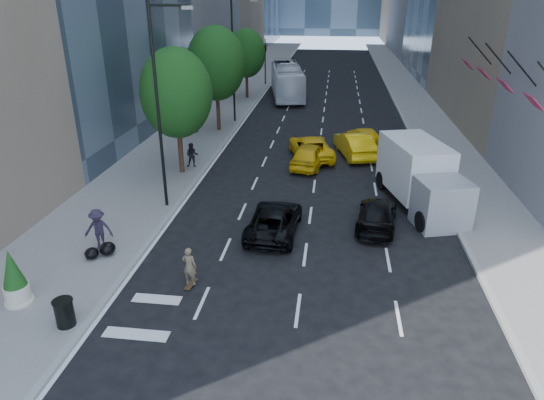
# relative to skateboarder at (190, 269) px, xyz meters

# --- Properties ---
(ground) EXTENTS (160.00, 160.00, 0.00)m
(ground) POSITION_rel_skateboarder_xyz_m (3.20, 3.00, -0.78)
(ground) COLOR black
(ground) RESTS_ON ground
(sidewalk_left) EXTENTS (6.00, 120.00, 0.15)m
(sidewalk_left) POSITION_rel_skateboarder_xyz_m (-5.80, 33.00, -0.70)
(sidewalk_left) COLOR slate
(sidewalk_left) RESTS_ON ground
(sidewalk_right) EXTENTS (4.00, 120.00, 0.15)m
(sidewalk_right) POSITION_rel_skateboarder_xyz_m (13.20, 33.00, -0.70)
(sidewalk_right) COLOR slate
(sidewalk_right) RESTS_ON ground
(lamp_near) EXTENTS (2.13, 0.22, 10.00)m
(lamp_near) POSITION_rel_skateboarder_xyz_m (-3.12, 7.00, 5.03)
(lamp_near) COLOR black
(lamp_near) RESTS_ON sidewalk_left
(lamp_far) EXTENTS (2.13, 0.22, 10.00)m
(lamp_far) POSITION_rel_skateboarder_xyz_m (-3.12, 25.00, 5.03)
(lamp_far) COLOR black
(lamp_far) RESTS_ON sidewalk_left
(tree_near) EXTENTS (4.20, 4.20, 7.46)m
(tree_near) POSITION_rel_skateboarder_xyz_m (-4.00, 12.00, 4.19)
(tree_near) COLOR #311D13
(tree_near) RESTS_ON sidewalk_left
(tree_mid) EXTENTS (4.50, 4.50, 7.99)m
(tree_mid) POSITION_rel_skateboarder_xyz_m (-4.00, 22.00, 4.54)
(tree_mid) COLOR #311D13
(tree_mid) RESTS_ON sidewalk_left
(tree_far) EXTENTS (3.90, 3.90, 6.92)m
(tree_far) POSITION_rel_skateboarder_xyz_m (-4.00, 35.00, 3.84)
(tree_far) COLOR #311D13
(tree_far) RESTS_ON sidewalk_left
(traffic_signal) EXTENTS (2.48, 0.53, 5.20)m
(traffic_signal) POSITION_rel_skateboarder_xyz_m (-3.20, 43.00, 3.45)
(traffic_signal) COLOR black
(traffic_signal) RESTS_ON sidewalk_left
(facade_flags) EXTENTS (1.85, 13.30, 2.05)m
(facade_flags) POSITION_rel_skateboarder_xyz_m (13.84, 13.00, 5.40)
(facade_flags) COLOR black
(facade_flags) RESTS_ON ground
(skateboarder) EXTENTS (0.62, 0.45, 1.56)m
(skateboarder) POSITION_rel_skateboarder_xyz_m (0.00, 0.00, 0.00)
(skateboarder) COLOR brown
(skateboarder) RESTS_ON ground
(black_sedan_lincoln) EXTENTS (2.43, 4.84, 1.31)m
(black_sedan_lincoln) POSITION_rel_skateboarder_xyz_m (2.63, 4.87, -0.12)
(black_sedan_lincoln) COLOR black
(black_sedan_lincoln) RESTS_ON ground
(black_sedan_mercedes) EXTENTS (2.35, 4.57, 1.27)m
(black_sedan_mercedes) POSITION_rel_skateboarder_xyz_m (7.40, 6.09, -0.15)
(black_sedan_mercedes) COLOR black
(black_sedan_mercedes) RESTS_ON ground
(taxi_a) EXTENTS (2.53, 4.71, 1.52)m
(taxi_a) POSITION_rel_skateboarder_xyz_m (3.70, 14.46, -0.02)
(taxi_a) COLOR #DEAC0B
(taxi_a) RESTS_ON ground
(taxi_b) EXTENTS (2.96, 5.27, 1.65)m
(taxi_b) POSITION_rel_skateboarder_xyz_m (6.63, 17.00, 0.04)
(taxi_b) COLOR yellow
(taxi_b) RESTS_ON ground
(taxi_c) EXTENTS (3.62, 5.75, 1.48)m
(taxi_c) POSITION_rel_skateboarder_xyz_m (3.70, 16.24, -0.04)
(taxi_c) COLOR yellow
(taxi_c) RESTS_ON ground
(taxi_d) EXTENTS (2.91, 5.10, 1.39)m
(taxi_d) POSITION_rel_skateboarder_xyz_m (7.40, 19.17, -0.08)
(taxi_d) COLOR yellow
(taxi_d) RESTS_ON ground
(city_bus) EXTENTS (4.83, 12.44, 3.38)m
(city_bus) POSITION_rel_skateboarder_xyz_m (0.00, 36.82, 0.91)
(city_bus) COLOR white
(city_bus) RESTS_ON ground
(box_truck) EXTENTS (4.13, 7.15, 3.23)m
(box_truck) POSITION_rel_skateboarder_xyz_m (9.73, 8.98, 0.86)
(box_truck) COLOR silver
(box_truck) RESTS_ON ground
(pedestrian_a) EXTENTS (0.83, 0.69, 1.56)m
(pedestrian_a) POSITION_rel_skateboarder_xyz_m (-3.60, 12.95, 0.15)
(pedestrian_a) COLOR black
(pedestrian_a) RESTS_ON sidewalk_left
(pedestrian_b) EXTENTS (1.10, 0.62, 1.76)m
(pedestrian_b) POSITION_rel_skateboarder_xyz_m (-5.69, 21.00, 0.25)
(pedestrian_b) COLOR black
(pedestrian_b) RESTS_ON sidewalk_left
(pedestrian_c) EXTENTS (1.29, 0.87, 1.84)m
(pedestrian_c) POSITION_rel_skateboarder_xyz_m (-4.61, 2.14, 0.29)
(pedestrian_c) COLOR #281F2E
(pedestrian_c) RESTS_ON sidewalk_left
(trash_can) EXTENTS (0.62, 0.62, 0.93)m
(trash_can) POSITION_rel_skateboarder_xyz_m (-3.40, -3.00, -0.17)
(trash_can) COLOR black
(trash_can) RESTS_ON sidewalk_left
(planter_shrub) EXTENTS (0.88, 0.88, 2.12)m
(planter_shrub) POSITION_rel_skateboarder_xyz_m (-5.74, -2.00, 0.38)
(planter_shrub) COLOR beige
(planter_shrub) RESTS_ON sidewalk_left
(garbage_bags) EXTENTS (1.13, 1.09, 0.56)m
(garbage_bags) POSITION_rel_skateboarder_xyz_m (-4.28, 1.50, -0.37)
(garbage_bags) COLOR black
(garbage_bags) RESTS_ON sidewalk_left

